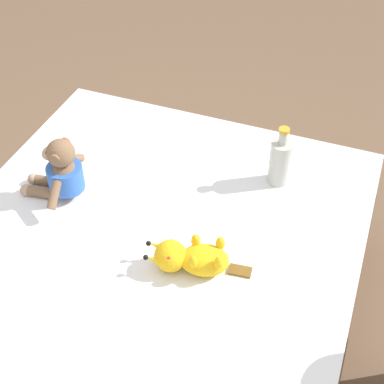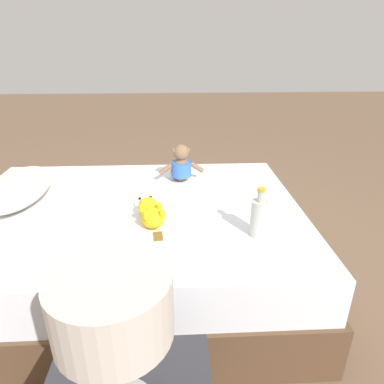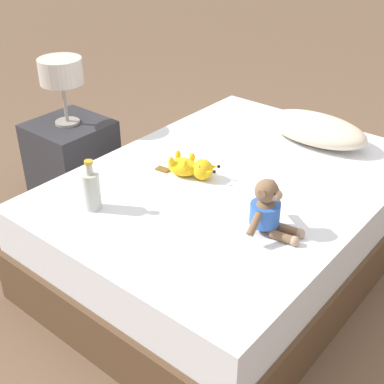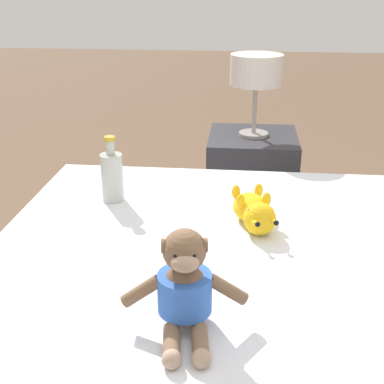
{
  "view_description": "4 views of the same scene",
  "coord_description": "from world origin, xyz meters",
  "px_view_note": "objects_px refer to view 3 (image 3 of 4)",
  "views": [
    {
      "loc": [
        -0.56,
        0.91,
        1.85
      ],
      "look_at": [
        -0.09,
        -0.34,
        0.61
      ],
      "focal_mm": 52.63,
      "sensor_mm": 36.0,
      "label": 1
    },
    {
      "loc": [
        -1.62,
        -0.25,
        1.31
      ],
      "look_at": [
        -0.11,
        -0.32,
        0.63
      ],
      "focal_mm": 31.65,
      "sensor_mm": 36.0,
      "label": 2
    },
    {
      "loc": [
        1.24,
        -1.82,
        1.74
      ],
      "look_at": [
        -0.01,
        -0.3,
        0.56
      ],
      "focal_mm": 48.95,
      "sensor_mm": 36.0,
      "label": 3
    },
    {
      "loc": [
        1.32,
        -0.17,
        1.24
      ],
      "look_at": [
        -0.11,
        -0.31,
        0.63
      ],
      "focal_mm": 48.68,
      "sensor_mm": 36.0,
      "label": 4
    }
  ],
  "objects_px": {
    "bed": "(232,221)",
    "plush_monkey": "(268,211)",
    "pillow": "(316,129)",
    "bedside_lamp": "(61,73)",
    "nightstand": "(73,163)",
    "plush_yellow_creature": "(191,168)",
    "glass_bottle": "(92,190)"
  },
  "relations": [
    {
      "from": "pillow",
      "to": "plush_yellow_creature",
      "type": "bearing_deg",
      "value": -110.42
    },
    {
      "from": "glass_bottle",
      "to": "bedside_lamp",
      "type": "bearing_deg",
      "value": 147.8
    },
    {
      "from": "pillow",
      "to": "bedside_lamp",
      "type": "height_order",
      "value": "bedside_lamp"
    },
    {
      "from": "pillow",
      "to": "bed",
      "type": "bearing_deg",
      "value": -100.0
    },
    {
      "from": "glass_bottle",
      "to": "bedside_lamp",
      "type": "height_order",
      "value": "bedside_lamp"
    },
    {
      "from": "glass_bottle",
      "to": "bedside_lamp",
      "type": "relative_size",
      "value": 0.61
    },
    {
      "from": "plush_monkey",
      "to": "glass_bottle",
      "type": "height_order",
      "value": "plush_monkey"
    },
    {
      "from": "bed",
      "to": "plush_monkey",
      "type": "bearing_deg",
      "value": -37.77
    },
    {
      "from": "nightstand",
      "to": "glass_bottle",
      "type": "bearing_deg",
      "value": -32.2
    },
    {
      "from": "plush_monkey",
      "to": "nightstand",
      "type": "height_order",
      "value": "plush_monkey"
    },
    {
      "from": "bed",
      "to": "pillow",
      "type": "bearing_deg",
      "value": 80.0
    },
    {
      "from": "plush_yellow_creature",
      "to": "glass_bottle",
      "type": "xyz_separation_m",
      "value": [
        -0.15,
        -0.49,
        0.04
      ]
    },
    {
      "from": "pillow",
      "to": "bedside_lamp",
      "type": "relative_size",
      "value": 1.52
    },
    {
      "from": "nightstand",
      "to": "bedside_lamp",
      "type": "xyz_separation_m",
      "value": [
        -0.0,
        0.0,
        0.56
      ]
    },
    {
      "from": "pillow",
      "to": "glass_bottle",
      "type": "distance_m",
      "value": 1.29
    },
    {
      "from": "bed",
      "to": "nightstand",
      "type": "bearing_deg",
      "value": -173.9
    },
    {
      "from": "glass_bottle",
      "to": "nightstand",
      "type": "distance_m",
      "value": 0.98
    },
    {
      "from": "pillow",
      "to": "plush_monkey",
      "type": "relative_size",
      "value": 2.01
    },
    {
      "from": "bed",
      "to": "bedside_lamp",
      "type": "relative_size",
      "value": 4.87
    },
    {
      "from": "bed",
      "to": "bedside_lamp",
      "type": "height_order",
      "value": "bedside_lamp"
    },
    {
      "from": "bed",
      "to": "glass_bottle",
      "type": "xyz_separation_m",
      "value": [
        -0.31,
        -0.61,
        0.35
      ]
    },
    {
      "from": "pillow",
      "to": "bedside_lamp",
      "type": "xyz_separation_m",
      "value": [
        -1.2,
        -0.72,
        0.24
      ]
    },
    {
      "from": "pillow",
      "to": "plush_yellow_creature",
      "type": "relative_size",
      "value": 1.78
    },
    {
      "from": "glass_bottle",
      "to": "nightstand",
      "type": "height_order",
      "value": "glass_bottle"
    },
    {
      "from": "plush_yellow_creature",
      "to": "nightstand",
      "type": "xyz_separation_m",
      "value": [
        -0.93,
        0.0,
        -0.29
      ]
    },
    {
      "from": "bed",
      "to": "nightstand",
      "type": "relative_size",
      "value": 3.54
    },
    {
      "from": "plush_monkey",
      "to": "glass_bottle",
      "type": "bearing_deg",
      "value": -153.95
    },
    {
      "from": "plush_yellow_creature",
      "to": "pillow",
      "type": "bearing_deg",
      "value": 69.58
    },
    {
      "from": "bedside_lamp",
      "to": "bed",
      "type": "bearing_deg",
      "value": 6.1
    },
    {
      "from": "bed",
      "to": "plush_monkey",
      "type": "relative_size",
      "value": 6.43
    },
    {
      "from": "pillow",
      "to": "plush_yellow_creature",
      "type": "height_order",
      "value": "pillow"
    },
    {
      "from": "glass_bottle",
      "to": "bedside_lamp",
      "type": "xyz_separation_m",
      "value": [
        -0.78,
        0.49,
        0.23
      ]
    }
  ]
}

